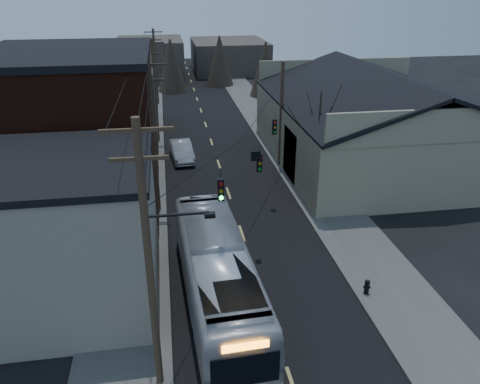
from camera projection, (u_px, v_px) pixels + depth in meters
name	position (u px, v px, depth m)	size (l,w,h in m)	color
road_surface	(214.00, 149.00, 43.00)	(9.00, 110.00, 0.02)	black
sidewalk_left	(142.00, 152.00, 42.04)	(4.00, 110.00, 0.12)	#474744
sidewalk_right	(282.00, 145.00, 43.92)	(4.00, 110.00, 0.12)	#474744
building_clapboard	(66.00, 235.00, 21.37)	(8.00, 8.00, 7.00)	gray
building_brick	(76.00, 134.00, 30.50)	(10.00, 12.00, 10.00)	black
building_left_far	(109.00, 100.00, 45.58)	(9.00, 14.00, 7.00)	#36302B
warehouse	(373.00, 130.00, 39.28)	(16.16, 20.60, 7.73)	gray
building_far_left	(150.00, 59.00, 72.36)	(10.00, 12.00, 6.00)	#36302B
building_far_right	(229.00, 56.00, 78.94)	(12.00, 14.00, 5.00)	#36302B
bare_tree	(318.00, 142.00, 33.47)	(0.40, 0.40, 7.20)	black
utility_lines	(179.00, 114.00, 35.24)	(11.24, 45.28, 10.50)	#382B1E
bus	(217.00, 275.00, 21.67)	(2.86, 12.21, 3.40)	#ACB1B9
parked_car	(182.00, 151.00, 40.09)	(1.68, 4.82, 1.59)	#9A9DA1
fire_hydrant	(367.00, 286.00, 22.81)	(0.37, 0.26, 0.77)	black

